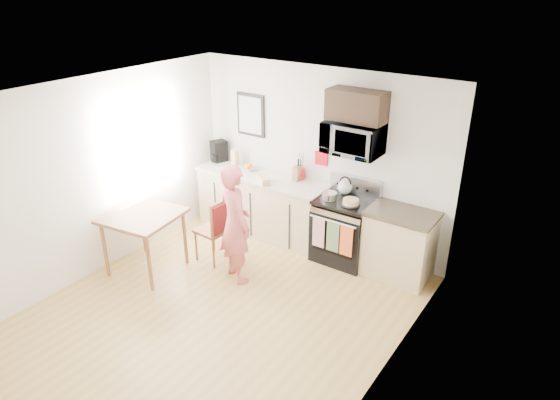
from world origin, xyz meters
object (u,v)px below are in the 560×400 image
Objects in this scene: person at (235,224)px; dining_table at (143,221)px; microwave at (353,138)px; chair at (219,223)px; cake at (351,202)px; range at (344,231)px.

dining_table is at bearing 50.49° from person.
microwave is 2.96m from dining_table.
chair is 3.80× the size of cake.
chair reaches higher than dining_table.
microwave is 3.00× the size of cake.
microwave is at bearing 90.06° from range.
dining_table is 3.56× the size of cake.
person is 6.37× the size of cake.
cake is at bearing 36.69° from dining_table.
cake is (1.07, 1.10, 0.16)m from person.
dining_table is at bearing -131.27° from chair.
range is 1.21× the size of chair.
chair is 1.80m from cake.
person is (-0.94, -1.33, -0.96)m from microwave.
chair is at bearing 44.91° from dining_table.
microwave is at bearing -100.24° from person.
chair is (-1.36, -1.17, -1.14)m from microwave.
chair is at bearing -139.43° from microwave.
cake is at bearing -43.21° from range.
person is 1.55m from cake.
microwave is 0.47× the size of person.
range is 0.56m from cake.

